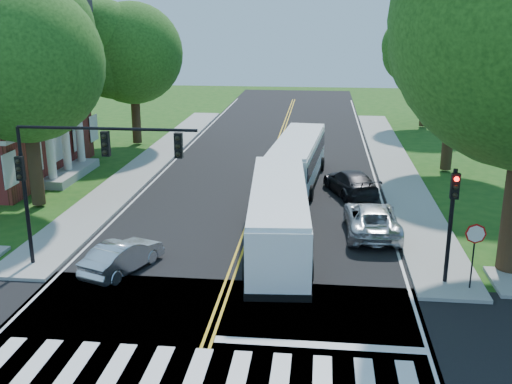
# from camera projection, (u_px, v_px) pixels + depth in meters

# --- Properties ---
(ground) EXTENTS (140.00, 140.00, 0.00)m
(ground) POSITION_uv_depth(u_px,v_px,m) (198.00, 368.00, 17.43)
(ground) COLOR #164812
(ground) RESTS_ON ground
(road) EXTENTS (14.00, 96.00, 0.01)m
(road) POSITION_uv_depth(u_px,v_px,m) (261.00, 192.00, 34.58)
(road) COLOR black
(road) RESTS_ON ground
(cross_road) EXTENTS (60.00, 12.00, 0.01)m
(cross_road) POSITION_uv_depth(u_px,v_px,m) (198.00, 367.00, 17.43)
(cross_road) COLOR black
(cross_road) RESTS_ON ground
(center_line) EXTENTS (0.36, 70.00, 0.01)m
(center_line) POSITION_uv_depth(u_px,v_px,m) (267.00, 174.00, 38.38)
(center_line) COLOR gold
(center_line) RESTS_ON road
(edge_line_w) EXTENTS (0.12, 70.00, 0.01)m
(edge_line_w) POSITION_uv_depth(u_px,v_px,m) (164.00, 171.00, 39.09)
(edge_line_w) COLOR silver
(edge_line_w) RESTS_ON road
(edge_line_e) EXTENTS (0.12, 70.00, 0.01)m
(edge_line_e) POSITION_uv_depth(u_px,v_px,m) (375.00, 177.00, 37.67)
(edge_line_e) COLOR silver
(edge_line_e) RESTS_ON road
(crosswalk) EXTENTS (12.60, 3.00, 0.01)m
(crosswalk) POSITION_uv_depth(u_px,v_px,m) (195.00, 377.00, 16.95)
(crosswalk) COLOR silver
(crosswalk) RESTS_ON road
(stop_bar) EXTENTS (6.60, 0.40, 0.01)m
(stop_bar) POSITION_uv_depth(u_px,v_px,m) (319.00, 345.00, 18.59)
(stop_bar) COLOR silver
(stop_bar) RESTS_ON road
(sidewalk_nw) EXTENTS (2.60, 40.00, 0.15)m
(sidewalk_nw) POSITION_uv_depth(u_px,v_px,m) (154.00, 159.00, 42.09)
(sidewalk_nw) COLOR gray
(sidewalk_nw) RESTS_ON ground
(sidewalk_ne) EXTENTS (2.60, 40.00, 0.15)m
(sidewalk_ne) POSITION_uv_depth(u_px,v_px,m) (394.00, 165.00, 40.35)
(sidewalk_ne) COLOR gray
(sidewalk_ne) RESTS_ON ground
(tree_west_near) EXTENTS (8.00, 8.00, 11.40)m
(tree_west_near) POSITION_uv_depth(u_px,v_px,m) (24.00, 63.00, 29.81)
(tree_west_near) COLOR black
(tree_west_near) RESTS_ON ground
(tree_west_far) EXTENTS (7.60, 7.60, 10.67)m
(tree_west_far) POSITION_uv_depth(u_px,v_px,m) (132.00, 54.00, 45.15)
(tree_west_far) COLOR black
(tree_west_far) RESTS_ON ground
(tree_east_mid) EXTENTS (8.40, 8.40, 11.93)m
(tree_east_mid) POSITION_uv_depth(u_px,v_px,m) (457.00, 48.00, 36.84)
(tree_east_mid) COLOR black
(tree_east_mid) RESTS_ON ground
(tree_east_far) EXTENTS (7.20, 7.20, 10.34)m
(tree_east_far) POSITION_uv_depth(u_px,v_px,m) (429.00, 50.00, 52.26)
(tree_east_far) COLOR black
(tree_east_far) RESTS_ON ground
(signal_nw) EXTENTS (7.15, 0.46, 5.66)m
(signal_nw) POSITION_uv_depth(u_px,v_px,m) (79.00, 164.00, 22.91)
(signal_nw) COLOR black
(signal_nw) RESTS_ON ground
(signal_ne) EXTENTS (0.30, 0.46, 4.40)m
(signal_ne) POSITION_uv_depth(u_px,v_px,m) (452.00, 211.00, 21.86)
(signal_ne) COLOR black
(signal_ne) RESTS_ON ground
(stop_sign) EXTENTS (0.76, 0.08, 2.53)m
(stop_sign) POSITION_uv_depth(u_px,v_px,m) (475.00, 241.00, 21.60)
(stop_sign) COLOR black
(stop_sign) RESTS_ON ground
(bus_lead) EXTENTS (3.25, 11.20, 2.86)m
(bus_lead) POSITION_uv_depth(u_px,v_px,m) (278.00, 215.00, 25.90)
(bus_lead) COLOR white
(bus_lead) RESTS_ON road
(bus_follow) EXTENTS (3.30, 10.97, 2.79)m
(bus_follow) POSITION_uv_depth(u_px,v_px,m) (297.00, 160.00, 35.84)
(bus_follow) COLOR white
(bus_follow) RESTS_ON road
(hatchback) EXTENTS (2.61, 4.06, 1.26)m
(hatchback) POSITION_uv_depth(u_px,v_px,m) (123.00, 256.00, 23.79)
(hatchback) COLOR silver
(hatchback) RESTS_ON road
(suv) EXTENTS (2.50, 5.22, 1.44)m
(suv) POSITION_uv_depth(u_px,v_px,m) (372.00, 219.00, 27.83)
(suv) COLOR silver
(suv) RESTS_ON road
(dark_sedan) EXTENTS (3.42, 5.23, 1.41)m
(dark_sedan) POSITION_uv_depth(u_px,v_px,m) (351.00, 182.00, 33.88)
(dark_sedan) COLOR black
(dark_sedan) RESTS_ON road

